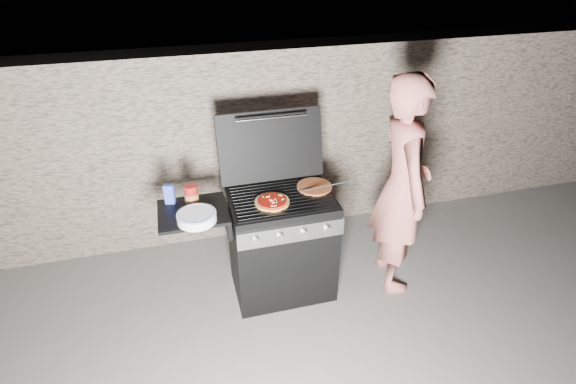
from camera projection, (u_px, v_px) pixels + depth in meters
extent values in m
plane|color=#65625E|center=(282.00, 287.00, 3.88)|extent=(50.00, 50.00, 0.00)
cube|color=gray|center=(255.00, 143.00, 4.29)|extent=(8.00, 0.35, 1.80)
cylinder|color=orange|center=(314.00, 187.00, 3.54)|extent=(0.28, 0.28, 0.01)
cylinder|color=maroon|center=(191.00, 194.00, 3.32)|extent=(0.11, 0.11, 0.15)
cube|color=blue|center=(169.00, 194.00, 3.32)|extent=(0.08, 0.06, 0.16)
cylinder|color=white|center=(197.00, 217.00, 3.14)|extent=(0.30, 0.30, 0.06)
imported|color=#BB665A|center=(402.00, 187.00, 3.53)|extent=(0.54, 0.73, 1.84)
cylinder|color=black|center=(324.00, 187.00, 3.47)|extent=(0.38, 0.08, 0.08)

